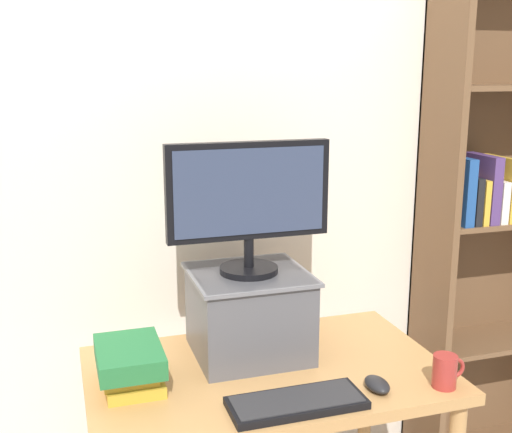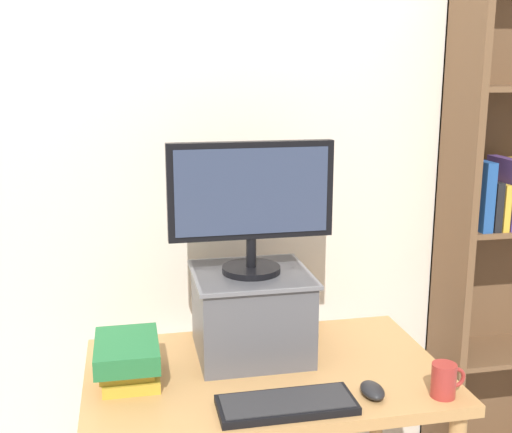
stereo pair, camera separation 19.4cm
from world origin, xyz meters
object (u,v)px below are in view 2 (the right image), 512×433
(coffee_mug, at_px, (445,380))
(keyboard, at_px, (286,404))
(computer_mouse, at_px, (372,390))
(book_stack, at_px, (128,359))
(computer_monitor, at_px, (251,199))
(riser_box, at_px, (251,311))
(desk, at_px, (265,395))

(coffee_mug, bearing_deg, keyboard, 177.00)
(computer_mouse, bearing_deg, book_stack, 160.90)
(computer_monitor, distance_m, book_stack, 0.61)
(riser_box, relative_size, computer_mouse, 3.62)
(riser_box, height_order, coffee_mug, riser_box)
(computer_mouse, xyz_separation_m, book_stack, (-0.69, 0.24, 0.05))
(desk, distance_m, computer_monitor, 0.62)
(computer_mouse, xyz_separation_m, coffee_mug, (0.20, -0.04, 0.03))
(desk, xyz_separation_m, book_stack, (-0.42, 0.01, 0.16))
(desk, relative_size, computer_mouse, 10.69)
(desk, height_order, keyboard, keyboard)
(desk, xyz_separation_m, computer_monitor, (-0.02, 0.13, 0.61))
(book_stack, bearing_deg, computer_mouse, -19.10)
(keyboard, relative_size, book_stack, 1.49)
(computer_monitor, xyz_separation_m, book_stack, (-0.40, -0.11, -0.45))
(keyboard, distance_m, book_stack, 0.50)
(computer_monitor, distance_m, keyboard, 0.63)
(keyboard, bearing_deg, computer_monitor, 94.05)
(riser_box, xyz_separation_m, computer_mouse, (0.29, -0.35, -0.13))
(keyboard, bearing_deg, coffee_mug, -3.00)
(desk, bearing_deg, book_stack, 178.32)
(coffee_mug, bearing_deg, riser_box, 140.92)
(riser_box, relative_size, computer_monitor, 0.72)
(keyboard, bearing_deg, desk, 91.50)
(computer_monitor, distance_m, coffee_mug, 0.78)
(desk, xyz_separation_m, riser_box, (-0.02, 0.13, 0.24))
(keyboard, bearing_deg, book_stack, 149.16)
(coffee_mug, bearing_deg, desk, 150.22)
(computer_monitor, height_order, book_stack, computer_monitor)
(book_stack, xyz_separation_m, coffee_mug, (0.89, -0.28, -0.02))
(coffee_mug, bearing_deg, computer_monitor, 141.02)
(computer_monitor, bearing_deg, book_stack, -164.10)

